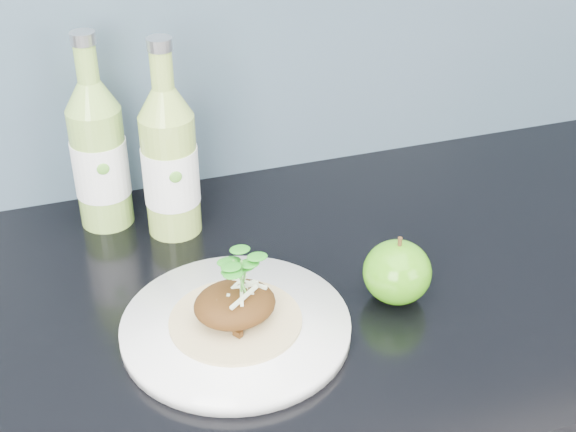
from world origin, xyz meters
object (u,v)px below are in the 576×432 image
green_apple (397,272)px  cider_bottle_left (99,155)px  dinner_plate (236,327)px  cider_bottle_right (170,162)px

green_apple → cider_bottle_left: 0.41m
cider_bottle_left → green_apple: bearing=-48.2°
dinner_plate → green_apple: green_apple is taller
cider_bottle_left → cider_bottle_right: (0.08, -0.05, 0.00)m
green_apple → cider_bottle_right: size_ratio=0.39×
dinner_plate → cider_bottle_left: size_ratio=0.99×
dinner_plate → green_apple: size_ratio=2.54×
green_apple → cider_bottle_right: cider_bottle_right is taller
green_apple → cider_bottle_left: cider_bottle_left is taller
dinner_plate → green_apple: bearing=0.6°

